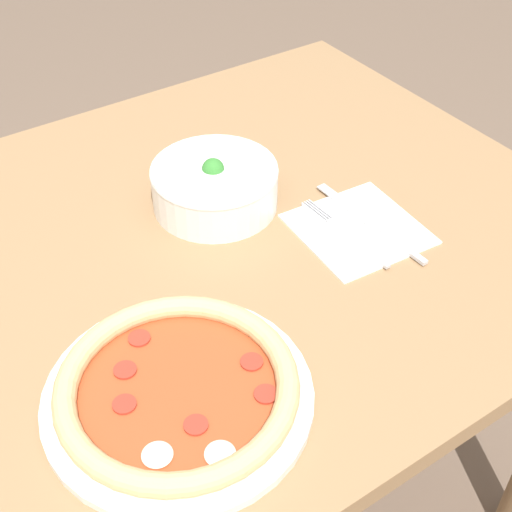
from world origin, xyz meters
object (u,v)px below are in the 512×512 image
object	(u,v)px
knife	(374,225)
pizza	(178,390)
bowl	(215,183)
fork	(346,234)

from	to	relation	value
knife	pizza	bearing A→B (deg)	104.34
bowl	pizza	bearing A→B (deg)	-128.00
fork	knife	world-z (taller)	same
pizza	bowl	size ratio (longest dim) A/B	1.62
pizza	bowl	distance (m)	0.36
bowl	fork	size ratio (longest dim) A/B	1.05
bowl	fork	world-z (taller)	bowl
fork	knife	xyz separation A→B (m)	(0.05, -0.01, -0.00)
fork	knife	size ratio (longest dim) A/B	0.80
pizza	knife	size ratio (longest dim) A/B	1.36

